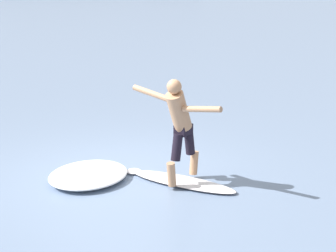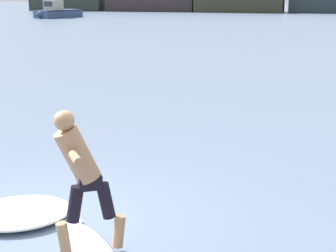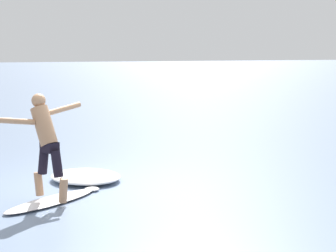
{
  "view_description": "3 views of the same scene",
  "coord_description": "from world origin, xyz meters",
  "views": [
    {
      "loc": [
        -3.01,
        -8.27,
        3.42
      ],
      "look_at": [
        1.06,
        0.24,
        0.66
      ],
      "focal_mm": 60.0,
      "sensor_mm": 36.0,
      "label": 1
    },
    {
      "loc": [
        2.87,
        -6.5,
        3.06
      ],
      "look_at": [
        1.38,
        0.96,
        1.15
      ],
      "focal_mm": 60.0,
      "sensor_mm": 36.0,
      "label": 2
    },
    {
      "loc": [
        9.72,
        -1.99,
        2.45
      ],
      "look_at": [
        1.27,
        1.04,
        1.22
      ],
      "focal_mm": 60.0,
      "sensor_mm": 36.0,
      "label": 3
    }
  ],
  "objects": [
    {
      "name": "surfer",
      "position": [
        0.74,
        -0.85,
        1.06
      ],
      "size": [
        1.01,
        1.45,
        1.69
      ],
      "color": "tan",
      "rests_on": "surfboard"
    },
    {
      "name": "surfboard",
      "position": [
        0.81,
        -0.78,
        0.03
      ],
      "size": [
        1.46,
        1.87,
        0.2
      ],
      "color": "white",
      "rests_on": "ground"
    },
    {
      "name": "ground_plane",
      "position": [
        0.0,
        0.0,
        0.0
      ],
      "size": [
        200.0,
        200.0,
        0.0
      ],
      "primitive_type": "plane",
      "color": "slate"
    },
    {
      "name": "wave_foam_at_tail",
      "position": [
        -0.48,
        0.03,
        0.09
      ],
      "size": [
        1.83,
        1.77,
        0.17
      ],
      "color": "white",
      "rests_on": "ground"
    }
  ]
}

